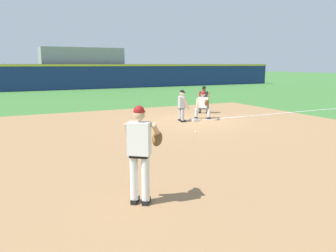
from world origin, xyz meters
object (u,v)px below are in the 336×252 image
baserunner (182,104)px  umpire (204,98)px  first_base_bag (194,120)px  baseball (196,132)px  first_baseman (203,104)px  pitcher (141,149)px

baserunner → umpire: (2.28, 1.76, 0.00)m
first_base_bag → baseball: bearing=-119.5°
first_baseman → umpire: 1.90m
first_base_bag → first_baseman: 0.99m
first_base_bag → baseball: 2.70m
first_base_bag → first_baseman: (0.65, 0.31, 0.69)m
first_baseman → baserunner: (-1.23, -0.17, 0.06)m
first_base_bag → baserunner: size_ratio=0.26×
first_base_bag → baserunner: bearing=166.0°
pitcher → first_baseman: (6.20, 7.75, -0.33)m
baseball → baserunner: (0.75, 2.49, 0.76)m
first_baseman → baserunner: 1.24m
baserunner → umpire: bearing=37.6°
baseball → first_baseman: 3.39m
baseball → first_baseman: first_baseman is taller
first_base_bag → pitcher: pitcher is taller
pitcher → umpire: size_ratio=1.27×
umpire → baseball: bearing=-125.4°
baseball → first_base_bag: bearing=60.5°
pitcher → first_base_bag: bearing=53.3°
pitcher → first_baseman: 9.93m
baserunner → first_base_bag: bearing=-14.0°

